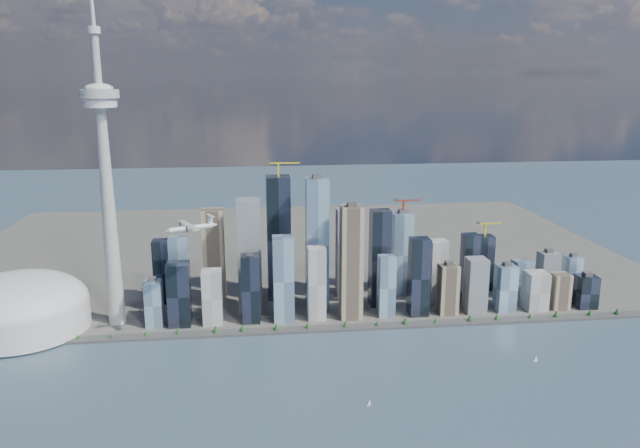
{
  "coord_description": "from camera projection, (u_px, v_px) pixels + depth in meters",
  "views": [
    {
      "loc": [
        -88.55,
        -635.25,
        383.84
      ],
      "look_at": [
        14.34,
        260.0,
        165.44
      ],
      "focal_mm": 35.0,
      "sensor_mm": 36.0,
      "label": 1
    }
  ],
  "objects": [
    {
      "name": "ground",
      "position": [
        333.0,
        418.0,
        713.58
      ],
      "size": [
        4000.0,
        4000.0,
        0.0
      ],
      "primitive_type": "plane",
      "color": "#33435A",
      "rests_on": "ground"
    },
    {
      "name": "land",
      "position": [
        291.0,
        249.0,
        1389.08
      ],
      "size": [
        1400.0,
        900.0,
        3.0
      ],
      "primitive_type": "cube",
      "color": "#4C4C47",
      "rests_on": "ground"
    },
    {
      "name": "needle_tower",
      "position": [
        106.0,
        176.0,
        924.04
      ],
      "size": [
        56.0,
        56.0,
        550.5
      ],
      "color": "#9C9C97",
      "rests_on": "land"
    },
    {
      "name": "seawall",
      "position": [
        311.0,
        329.0,
        954.48
      ],
      "size": [
        1100.0,
        22.0,
        4.0
      ],
      "primitive_type": "cube",
      "color": "#383838",
      "rests_on": "ground"
    },
    {
      "name": "sailboat_east",
      "position": [
        536.0,
        359.0,
        852.51
      ],
      "size": [
        6.42,
        2.87,
        8.89
      ],
      "rotation": [
        0.0,
        0.0,
        0.22
      ],
      "color": "white",
      "rests_on": "ground"
    },
    {
      "name": "skyscraper_cluster",
      "position": [
        342.0,
        266.0,
        1027.98
      ],
      "size": [
        736.0,
        142.0,
        239.6
      ],
      "color": "black",
      "rests_on": "land"
    },
    {
      "name": "dome_stadium",
      "position": [
        20.0,
        306.0,
        945.12
      ],
      "size": [
        200.0,
        200.0,
        86.0
      ],
      "color": "silver",
      "rests_on": "land"
    },
    {
      "name": "airplane",
      "position": [
        191.0,
        227.0,
        865.81
      ],
      "size": [
        71.96,
        64.65,
        18.56
      ],
      "rotation": [
        0.0,
        0.0,
        0.43
      ],
      "color": "silver",
      "rests_on": "ground"
    },
    {
      "name": "shoreline_trees",
      "position": [
        311.0,
        325.0,
        952.89
      ],
      "size": [
        960.53,
        7.2,
        8.8
      ],
      "color": "#3F2D1E",
      "rests_on": "seawall"
    },
    {
      "name": "sailboat_west",
      "position": [
        369.0,
        403.0,
        739.32
      ],
      "size": [
        5.78,
        3.24,
        8.14
      ],
      "rotation": [
        0.0,
        0.0,
        0.36
      ],
      "color": "white",
      "rests_on": "ground"
    }
  ]
}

